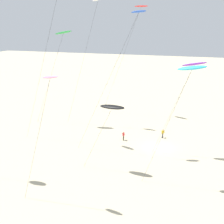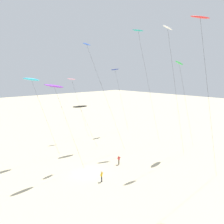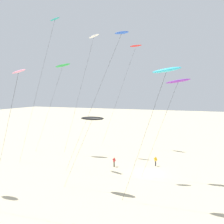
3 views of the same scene
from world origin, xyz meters
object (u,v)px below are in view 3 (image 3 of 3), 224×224
Objects in this scene: kite_cyan at (166,71)px; kite_red at (135,47)px; kite_pink at (18,75)px; kite_purple at (178,82)px; kite_flyer_middle at (156,161)px; kite_green at (62,66)px; kite_blue at (120,36)px; kite_flyer_nearest at (114,162)px; kite_black at (92,119)px; kite_white at (93,39)px; kite_teal at (54,23)px.

kite_cyan is 28.06m from kite_red.
kite_purple is at bearing -39.82° from kite_pink.
kite_pink is 8.93× the size of kite_flyer_middle.
kite_blue is (-8.49, -15.08, 2.60)m from kite_green.
kite_cyan is 11.25m from kite_blue.
kite_flyer_nearest is at bearing 114.89° from kite_flyer_middle.
kite_pink is at bearing 140.18° from kite_purple.
kite_red is (23.80, 1.31, 12.98)m from kite_black.
kite_white reaches higher than kite_flyer_middle.
kite_purple is at bearing -52.15° from kite_black.
kite_blue is (13.73, -5.46, 6.09)m from kite_pink.
kite_green is (14.93, 22.50, 2.89)m from kite_cyan.
kite_black is 5.83× the size of kite_flyer_middle.
kite_white is 1.59× the size of kite_pink.
kite_teal is 9.23m from kite_white.
kite_black is (1.13, 9.19, -5.52)m from kite_cyan.
kite_pink is (-8.42, 3.67, 4.92)m from kite_black.
kite_blue is at bearing -21.67° from kite_pink.
kite_teal is 18.66m from kite_pink.
kite_black is 0.65× the size of kite_pink.
kite_teal is at bearing 68.44° from kite_cyan.
kite_blue is 12.67× the size of kite_flyer_nearest.
kite_teal is 14.68× the size of kite_flyer_nearest.
kite_teal is 1.67× the size of kite_purple.
kite_teal is at bearing 92.80° from kite_purple.
kite_white is 14.23× the size of kite_flyer_nearest.
kite_red is 1.56× the size of kite_purple.
kite_teal reaches higher than kite_black.
kite_white is at bearing 8.50° from kite_pink.
kite_green is at bearing 73.74° from kite_flyer_nearest.
kite_pink is (-23.62, -3.53, -8.51)m from kite_white.
kite_white is at bearing -77.05° from kite_green.
kite_blue reaches higher than kite_purple.
kite_cyan is 14.80m from kite_pink.
kite_purple reaches higher than kite_black.
kite_cyan is at bearing -157.15° from kite_red.
kite_teal is 1.64× the size of kite_pink.
kite_teal reaches higher than kite_blue.
kite_purple is 10.17m from kite_blue.
kite_pink is 23.11m from kite_flyer_nearest.
kite_white reaches higher than kite_purple.
kite_teal is at bearing 22.86° from kite_pink.
kite_teal is at bearing 153.60° from kite_red.
kite_red is at bearing -4.19° from kite_pink.
kite_blue is at bearing -95.46° from kite_teal.
kite_purple is at bearing -115.10° from kite_white.
kite_white is 25.35m from kite_pink.
kite_purple is at bearing -74.99° from kite_blue.
kite_teal is 14.68× the size of kite_flyer_middle.
kite_black is at bearing 83.01° from kite_cyan.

